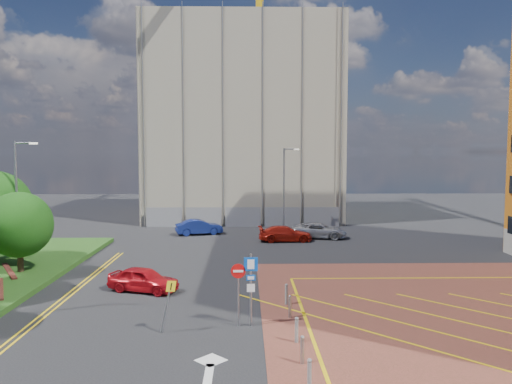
{
  "coord_description": "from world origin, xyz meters",
  "views": [
    {
      "loc": [
        0.28,
        -20.3,
        7.6
      ],
      "look_at": [
        0.77,
        3.03,
        5.72
      ],
      "focal_mm": 35.0,
      "sensor_mm": 36.0,
      "label": 1
    }
  ],
  "objects_px": {
    "car_silver_back": "(319,230)",
    "sign_cluster": "(246,282)",
    "tree_c": "(19,225)",
    "warning_sign": "(168,300)",
    "lamp_left_far": "(18,198)",
    "car_blue_back": "(199,227)",
    "car_red_back": "(285,234)",
    "lamp_back": "(285,185)",
    "car_red_left": "(143,279)"
  },
  "relations": [
    {
      "from": "lamp_left_far",
      "to": "sign_cluster",
      "type": "height_order",
      "value": "lamp_left_far"
    },
    {
      "from": "lamp_back",
      "to": "car_red_back",
      "type": "relative_size",
      "value": 1.76
    },
    {
      "from": "lamp_left_far",
      "to": "sign_cluster",
      "type": "bearing_deg",
      "value": -36.82
    },
    {
      "from": "warning_sign",
      "to": "tree_c",
      "type": "bearing_deg",
      "value": 137.09
    },
    {
      "from": "tree_c",
      "to": "warning_sign",
      "type": "distance_m",
      "value": 14.47
    },
    {
      "from": "car_silver_back",
      "to": "car_red_back",
      "type": "bearing_deg",
      "value": 127.21
    },
    {
      "from": "car_red_back",
      "to": "lamp_back",
      "type": "bearing_deg",
      "value": -6.59
    },
    {
      "from": "car_red_left",
      "to": "car_blue_back",
      "type": "xyz_separation_m",
      "value": [
        1.29,
        18.71,
        0.03
      ]
    },
    {
      "from": "tree_c",
      "to": "lamp_back",
      "type": "height_order",
      "value": "lamp_back"
    },
    {
      "from": "car_silver_back",
      "to": "lamp_left_far",
      "type": "bearing_deg",
      "value": 128.16
    },
    {
      "from": "lamp_left_far",
      "to": "warning_sign",
      "type": "distance_m",
      "value": 16.73
    },
    {
      "from": "lamp_back",
      "to": "car_blue_back",
      "type": "bearing_deg",
      "value": -161.38
    },
    {
      "from": "lamp_back",
      "to": "car_blue_back",
      "type": "distance_m",
      "value": 9.3
    },
    {
      "from": "warning_sign",
      "to": "car_red_left",
      "type": "height_order",
      "value": "warning_sign"
    },
    {
      "from": "lamp_left_far",
      "to": "lamp_back",
      "type": "distance_m",
      "value": 24.46
    },
    {
      "from": "car_silver_back",
      "to": "tree_c",
      "type": "bearing_deg",
      "value": 133.39
    },
    {
      "from": "tree_c",
      "to": "warning_sign",
      "type": "height_order",
      "value": "tree_c"
    },
    {
      "from": "lamp_back",
      "to": "lamp_left_far",
      "type": "bearing_deg",
      "value": -139.14
    },
    {
      "from": "car_red_left",
      "to": "car_blue_back",
      "type": "distance_m",
      "value": 18.75
    },
    {
      "from": "lamp_back",
      "to": "sign_cluster",
      "type": "height_order",
      "value": "lamp_back"
    },
    {
      "from": "car_red_back",
      "to": "lamp_left_far",
      "type": "bearing_deg",
      "value": 115.41
    },
    {
      "from": "warning_sign",
      "to": "car_blue_back",
      "type": "height_order",
      "value": "warning_sign"
    },
    {
      "from": "warning_sign",
      "to": "lamp_back",
      "type": "bearing_deg",
      "value": 75.73
    },
    {
      "from": "lamp_back",
      "to": "car_red_back",
      "type": "xyz_separation_m",
      "value": [
        -0.44,
        -6.37,
        -3.7
      ]
    },
    {
      "from": "car_blue_back",
      "to": "car_silver_back",
      "type": "distance_m",
      "value": 10.94
    },
    {
      "from": "tree_c",
      "to": "lamp_back",
      "type": "xyz_separation_m",
      "value": [
        17.58,
        18.0,
        1.17
      ]
    },
    {
      "from": "lamp_left_far",
      "to": "sign_cluster",
      "type": "relative_size",
      "value": 2.5
    },
    {
      "from": "lamp_back",
      "to": "car_silver_back",
      "type": "relative_size",
      "value": 1.63
    },
    {
      "from": "tree_c",
      "to": "sign_cluster",
      "type": "relative_size",
      "value": 1.53
    },
    {
      "from": "sign_cluster",
      "to": "warning_sign",
      "type": "height_order",
      "value": "sign_cluster"
    },
    {
      "from": "lamp_left_far",
      "to": "car_red_back",
      "type": "distance_m",
      "value": 20.86
    },
    {
      "from": "car_silver_back",
      "to": "sign_cluster",
      "type": "bearing_deg",
      "value": 174.13
    },
    {
      "from": "car_red_back",
      "to": "car_blue_back",
      "type": "bearing_deg",
      "value": 61.96
    },
    {
      "from": "warning_sign",
      "to": "car_blue_back",
      "type": "relative_size",
      "value": 0.53
    },
    {
      "from": "car_red_left",
      "to": "car_red_back",
      "type": "xyz_separation_m",
      "value": [
        8.96,
        15.07,
        -0.01
      ]
    },
    {
      "from": "lamp_left_far",
      "to": "car_silver_back",
      "type": "bearing_deg",
      "value": 27.91
    },
    {
      "from": "car_red_left",
      "to": "car_blue_back",
      "type": "bearing_deg",
      "value": 15.24
    },
    {
      "from": "lamp_left_far",
      "to": "car_silver_back",
      "type": "distance_m",
      "value": 24.25
    },
    {
      "from": "tree_c",
      "to": "sign_cluster",
      "type": "distance_m",
      "value": 16.53
    },
    {
      "from": "sign_cluster",
      "to": "car_blue_back",
      "type": "bearing_deg",
      "value": 100.09
    },
    {
      "from": "car_red_back",
      "to": "car_silver_back",
      "type": "bearing_deg",
      "value": -65.7
    },
    {
      "from": "car_red_left",
      "to": "car_red_back",
      "type": "bearing_deg",
      "value": -11.54
    },
    {
      "from": "warning_sign",
      "to": "car_red_back",
      "type": "relative_size",
      "value": 0.5
    },
    {
      "from": "warning_sign",
      "to": "lamp_left_far",
      "type": "bearing_deg",
      "value": 134.16
    },
    {
      "from": "lamp_left_far",
      "to": "car_red_left",
      "type": "bearing_deg",
      "value": -30.86
    },
    {
      "from": "lamp_back",
      "to": "car_red_back",
      "type": "distance_m",
      "value": 7.38
    },
    {
      "from": "car_blue_back",
      "to": "car_silver_back",
      "type": "relative_size",
      "value": 0.87
    },
    {
      "from": "lamp_back",
      "to": "warning_sign",
      "type": "relative_size",
      "value": 3.55
    },
    {
      "from": "sign_cluster",
      "to": "car_red_left",
      "type": "bearing_deg",
      "value": 135.19
    },
    {
      "from": "tree_c",
      "to": "car_silver_back",
      "type": "height_order",
      "value": "tree_c"
    }
  ]
}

